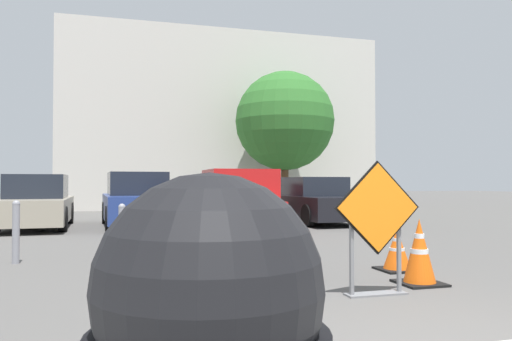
{
  "coord_description": "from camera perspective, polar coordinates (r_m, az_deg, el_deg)",
  "views": [
    {
      "loc": [
        -2.42,
        -2.9,
        1.29
      ],
      "look_at": [
        1.07,
        9.42,
        1.58
      ],
      "focal_mm": 35.0,
      "sensor_mm": 36.0,
      "label": 1
    }
  ],
  "objects": [
    {
      "name": "traffic_cone_second",
      "position": [
        7.6,
        15.81,
        -8.76
      ],
      "size": [
        0.53,
        0.53,
        0.61
      ],
      "color": "black",
      "rests_on": "ground_plane"
    },
    {
      "name": "bollard_nearest",
      "position": [
        8.62,
        -15.09,
        -6.57
      ],
      "size": [
        0.12,
        0.12,
        0.92
      ],
      "color": "gray",
      "rests_on": "ground_plane"
    },
    {
      "name": "bollard_second",
      "position": [
        8.74,
        -25.75,
        -6.17
      ],
      "size": [
        0.12,
        0.12,
        1.0
      ],
      "color": "gray",
      "rests_on": "ground_plane"
    },
    {
      "name": "pickup_truck",
      "position": [
        14.71,
        -2.67,
        -3.43
      ],
      "size": [
        2.11,
        5.31,
        1.63
      ],
      "rotation": [
        0.0,
        0.0,
        3.12
      ],
      "color": "red",
      "rests_on": "ground_plane"
    },
    {
      "name": "traffic_cone_nearest",
      "position": [
        6.67,
        18.17,
        -8.86
      ],
      "size": [
        0.54,
        0.54,
        0.82
      ],
      "color": "black",
      "rests_on": "ground_plane"
    },
    {
      "name": "parked_car_nearest",
      "position": [
        15.23,
        -23.78,
        -3.48
      ],
      "size": [
        1.85,
        4.39,
        1.49
      ],
      "rotation": [
        0.0,
        0.0,
        3.16
      ],
      "color": "#A39984",
      "rests_on": "ground_plane"
    },
    {
      "name": "ground_plane",
      "position": [
        13.19,
        -5.22,
        -6.9
      ],
      "size": [
        96.0,
        96.0,
        0.0
      ],
      "primitive_type": "plane",
      "color": "#565451"
    },
    {
      "name": "road_closed_sign",
      "position": [
        5.84,
        13.69,
        -5.53
      ],
      "size": [
        1.06,
        0.2,
        1.53
      ],
      "color": "black",
      "rests_on": "ground_plane"
    },
    {
      "name": "parked_car_second",
      "position": [
        14.89,
        -13.42,
        -3.47
      ],
      "size": [
        2.03,
        4.32,
        1.57
      ],
      "rotation": [
        0.0,
        0.0,
        3.19
      ],
      "color": "navy",
      "rests_on": "ground_plane"
    },
    {
      "name": "building_facade_backdrop",
      "position": [
        26.28,
        -4.35,
        5.34
      ],
      "size": [
        15.57,
        5.0,
        8.65
      ],
      "color": "beige",
      "rests_on": "ground_plane"
    },
    {
      "name": "parked_car_third",
      "position": [
        15.87,
        6.73,
        -3.55
      ],
      "size": [
        1.9,
        4.34,
        1.43
      ],
      "rotation": [
        0.0,
        0.0,
        3.17
      ],
      "color": "black",
      "rests_on": "ground_plane"
    },
    {
      "name": "street_tree_behind_lot",
      "position": [
        22.1,
        3.31,
        5.65
      ],
      "size": [
        4.35,
        4.35,
        6.15
      ],
      "color": "#513823",
      "rests_on": "ground_plane"
    }
  ]
}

